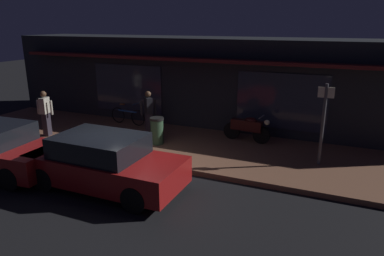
# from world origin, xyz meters

# --- Properties ---
(ground_plane) EXTENTS (60.00, 60.00, 0.00)m
(ground_plane) POSITION_xyz_m (0.00, 0.00, 0.00)
(ground_plane) COLOR black
(sidewalk_slab) EXTENTS (18.00, 4.00, 0.15)m
(sidewalk_slab) POSITION_xyz_m (0.00, 3.00, 0.07)
(sidewalk_slab) COLOR brown
(sidewalk_slab) RESTS_ON ground_plane
(storefront_building) EXTENTS (18.00, 3.30, 3.60)m
(storefront_building) POSITION_xyz_m (0.00, 6.39, 1.80)
(storefront_building) COLOR black
(storefront_building) RESTS_ON ground_plane
(motorcycle) EXTENTS (1.70, 0.55, 0.97)m
(motorcycle) POSITION_xyz_m (2.24, 4.16, 0.65)
(motorcycle) COLOR black
(motorcycle) RESTS_ON sidewalk_slab
(bicycle_parked) EXTENTS (1.66, 0.42, 0.91)m
(bicycle_parked) POSITION_xyz_m (-2.84, 4.33, 0.51)
(bicycle_parked) COLOR black
(bicycle_parked) RESTS_ON sidewalk_slab
(person_photographer) EXTENTS (0.61, 0.42, 1.67)m
(person_photographer) POSITION_xyz_m (-4.73, 1.85, 1.03)
(person_photographer) COLOR #28232D
(person_photographer) RESTS_ON sidewalk_slab
(person_bystander) EXTENTS (0.48, 0.51, 1.67)m
(person_bystander) POSITION_xyz_m (-1.26, 3.35, 1.03)
(person_bystander) COLOR #28232D
(person_bystander) RESTS_ON sidewalk_slab
(sign_post) EXTENTS (0.44, 0.09, 2.40)m
(sign_post) POSITION_xyz_m (4.75, 2.93, 1.51)
(sign_post) COLOR #47474C
(sign_post) RESTS_ON sidewalk_slab
(trash_bin) EXTENTS (0.48, 0.48, 0.93)m
(trash_bin) POSITION_xyz_m (-0.54, 2.65, 0.62)
(trash_bin) COLOR #2D4C33
(trash_bin) RESTS_ON sidewalk_slab
(parked_car_far) EXTENTS (4.10, 1.79, 1.42)m
(parked_car_far) POSITION_xyz_m (-0.29, -0.62, 0.70)
(parked_car_far) COLOR black
(parked_car_far) RESTS_ON ground_plane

